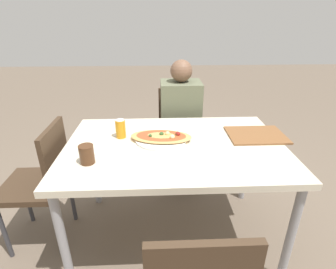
{
  "coord_description": "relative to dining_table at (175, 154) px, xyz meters",
  "views": [
    {
      "loc": [
        -0.11,
        -1.48,
        1.51
      ],
      "look_at": [
        -0.04,
        0.02,
        0.82
      ],
      "focal_mm": 28.0,
      "sensor_mm": 36.0,
      "label": 1
    }
  ],
  "objects": [
    {
      "name": "ground_plane",
      "position": [
        0.0,
        0.0,
        -0.69
      ],
      "size": [
        14.0,
        14.0,
        0.0
      ],
      "primitive_type": "plane",
      "color": "#6B5B4C"
    },
    {
      "name": "dining_table",
      "position": [
        0.0,
        0.0,
        0.0
      ],
      "size": [
        1.39,
        0.92,
        0.76
      ],
      "color": "beige",
      "rests_on": "ground_plane"
    },
    {
      "name": "chair_far_seated",
      "position": [
        0.1,
        0.79,
        -0.18
      ],
      "size": [
        0.4,
        0.4,
        0.88
      ],
      "rotation": [
        0.0,
        0.0,
        3.14
      ],
      "color": "#3F2D1E",
      "rests_on": "ground_plane"
    },
    {
      "name": "chair_side_left",
      "position": [
        -0.88,
        0.02,
        -0.18
      ],
      "size": [
        0.4,
        0.4,
        0.88
      ],
      "rotation": [
        0.0,
        0.0,
        1.57
      ],
      "color": "#3F2D1E",
      "rests_on": "ground_plane"
    },
    {
      "name": "person_seated",
      "position": [
        0.1,
        0.67,
        0.0
      ],
      "size": [
        0.34,
        0.3,
        1.17
      ],
      "rotation": [
        0.0,
        0.0,
        3.14
      ],
      "color": "#2D2D38",
      "rests_on": "ground_plane"
    },
    {
      "name": "pizza_main",
      "position": [
        -0.08,
        0.07,
        0.09
      ],
      "size": [
        0.42,
        0.34,
        0.06
      ],
      "color": "white",
      "rests_on": "dining_table"
    },
    {
      "name": "soda_can",
      "position": [
        -0.35,
        0.12,
        0.13
      ],
      "size": [
        0.07,
        0.07,
        0.12
      ],
      "color": "orange",
      "rests_on": "dining_table"
    },
    {
      "name": "drink_glass",
      "position": [
        -0.5,
        -0.2,
        0.12
      ],
      "size": [
        0.08,
        0.08,
        0.11
      ],
      "color": "#4C2D19",
      "rests_on": "dining_table"
    },
    {
      "name": "serving_tray",
      "position": [
        0.56,
        0.1,
        0.07
      ],
      "size": [
        0.38,
        0.29,
        0.01
      ],
      "color": "brown",
      "rests_on": "dining_table"
    }
  ]
}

